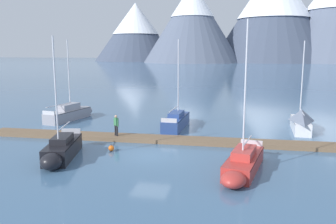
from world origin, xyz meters
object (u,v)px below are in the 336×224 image
object	(u,v)px
sailboat_nearest_berth	(71,113)
sailboat_second_berth	(61,149)
sailboat_mid_dock_starboard	(242,163)
sailboat_far_berth	(300,120)
sailboat_mid_dock_port	(177,120)
mooring_buoy_channel_marker	(111,148)
person_on_dock	(116,124)

from	to	relation	value
sailboat_nearest_berth	sailboat_second_berth	distance (m)	13.92
sailboat_mid_dock_starboard	sailboat_far_berth	distance (m)	13.39
sailboat_mid_dock_port	mooring_buoy_channel_marker	bearing A→B (deg)	-110.04
sailboat_mid_dock_starboard	sailboat_far_berth	world-z (taller)	sailboat_mid_dock_starboard
sailboat_mid_dock_starboard	sailboat_far_berth	size ratio (longest dim) A/B	1.10
sailboat_nearest_berth	person_on_dock	world-z (taller)	sailboat_nearest_berth
person_on_dock	sailboat_nearest_berth	bearing A→B (deg)	137.21
sailboat_mid_dock_port	sailboat_far_berth	xyz separation A→B (m)	(11.06, 0.85, 0.31)
sailboat_mid_dock_port	sailboat_mid_dock_starboard	xyz separation A→B (m)	(5.92, -11.51, -0.08)
sailboat_second_berth	sailboat_far_berth	distance (m)	20.65
person_on_dock	sailboat_mid_dock_port	bearing A→B (deg)	54.10
sailboat_mid_dock_port	mooring_buoy_channel_marker	world-z (taller)	sailboat_mid_dock_port
sailboat_mid_dock_port	person_on_dock	size ratio (longest dim) A/B	4.79
sailboat_nearest_berth	sailboat_mid_dock_starboard	distance (m)	21.76
sailboat_second_berth	sailboat_far_berth	bearing A→B (deg)	35.57
sailboat_nearest_berth	sailboat_far_berth	world-z (taller)	sailboat_nearest_berth
sailboat_second_berth	sailboat_far_berth	xyz separation A→B (m)	(16.80, 12.01, 0.31)
person_on_dock	mooring_buoy_channel_marker	xyz separation A→B (m)	(0.79, -3.25, -1.05)
sailboat_second_berth	sailboat_far_berth	world-z (taller)	sailboat_second_berth
sailboat_mid_dock_starboard	sailboat_mid_dock_port	bearing A→B (deg)	117.23
sailboat_nearest_berth	mooring_buoy_channel_marker	xyz separation A→B (m)	(8.33, -10.23, -0.47)
sailboat_nearest_berth	sailboat_mid_dock_port	world-z (taller)	sailboat_nearest_berth
sailboat_mid_dock_starboard	person_on_dock	distance (m)	11.60
sailboat_second_berth	sailboat_mid_dock_starboard	bearing A→B (deg)	-1.70
sailboat_far_berth	sailboat_mid_dock_starboard	bearing A→B (deg)	-112.58
sailboat_mid_dock_port	sailboat_mid_dock_starboard	size ratio (longest dim) A/B	0.93
sailboat_far_berth	sailboat_mid_dock_port	bearing A→B (deg)	-175.62
person_on_dock	sailboat_mid_dock_starboard	bearing A→B (deg)	-31.30
sailboat_nearest_berth	sailboat_far_berth	xyz separation A→B (m)	(22.58, -0.65, 0.28)
sailboat_nearest_berth	sailboat_far_berth	bearing A→B (deg)	-1.65
sailboat_nearest_berth	person_on_dock	size ratio (longest dim) A/B	4.82
sailboat_nearest_berth	sailboat_second_berth	xyz separation A→B (m)	(5.78, -12.66, -0.03)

